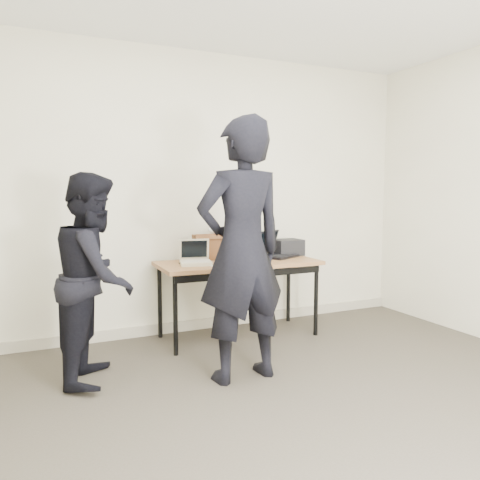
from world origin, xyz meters
TOP-DOWN VIEW (x-y plane):
  - room at (0.00, 0.00)m, footprint 4.60×4.60m
  - desk at (0.20, 1.85)m, footprint 1.51×0.67m
  - laptop_beige at (-0.22, 1.87)m, footprint 0.32×0.32m
  - laptop_center at (0.25, 1.88)m, footprint 0.34×0.33m
  - laptop_right at (0.65, 1.99)m, footprint 0.47×0.46m
  - leather_satchel at (0.02, 2.08)m, footprint 0.38×0.21m
  - tissue at (0.05, 2.09)m, footprint 0.14×0.11m
  - equipment_box at (0.83, 2.05)m, footprint 0.28×0.24m
  - power_brick at (-0.02, 1.69)m, footprint 0.08×0.06m
  - cables at (0.25, 1.86)m, footprint 1.16×0.43m
  - person_typist at (-0.19, 0.94)m, footprint 0.73×0.52m
  - person_observer at (-1.15, 1.39)m, footprint 0.77×0.87m
  - baseboard at (0.00, 2.23)m, footprint 4.50×0.03m

SIDE VIEW (x-z plane):
  - baseboard at x=0.00m, z-range 0.00..0.10m
  - desk at x=0.20m, z-range 0.30..1.02m
  - cables at x=0.25m, z-range 0.72..0.73m
  - power_brick at x=-0.02m, z-range 0.72..0.75m
  - person_observer at x=-1.15m, z-range 0.00..1.51m
  - laptop_beige at x=-0.22m, z-range 0.65..0.87m
  - laptop_center at x=0.25m, z-range 0.66..0.89m
  - laptop_right at x=0.65m, z-range 0.65..0.91m
  - equipment_box at x=0.83m, z-range 0.72..0.88m
  - leather_satchel at x=0.02m, z-range 0.72..0.97m
  - person_typist at x=-0.19m, z-range 0.00..1.90m
  - tissue at x=0.05m, z-range 0.97..1.04m
  - room at x=0.00m, z-range -0.05..2.75m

